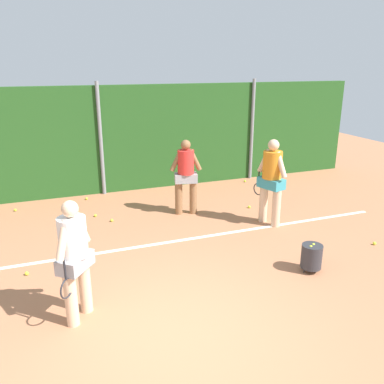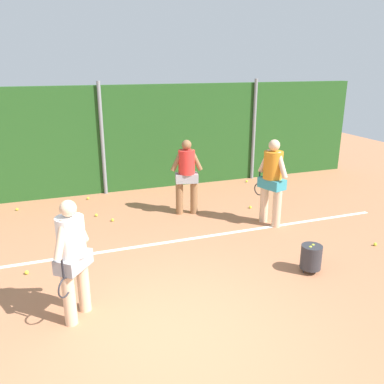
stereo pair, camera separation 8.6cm
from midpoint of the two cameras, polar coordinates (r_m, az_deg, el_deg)
ground_plane at (r=7.24m, az=-7.31°, el=-10.86°), size 26.29×26.29×0.00m
hedge_fence_backdrop at (r=11.19m, az=-13.28°, el=7.17°), size 15.84×0.25×2.92m
fence_post_center at (r=11.01m, az=-13.17°, el=7.31°), size 0.10×0.10×3.04m
fence_post_right at (r=12.43m, az=8.39°, el=8.76°), size 0.10×0.10×3.04m
court_baseline_paint at (r=8.01m, az=-8.81°, el=-7.90°), size 11.58×0.10×0.01m
player_foreground_near at (r=5.71m, az=-16.92°, el=-8.62°), size 0.56×0.69×1.77m
player_midcourt at (r=8.89m, az=11.03°, el=2.03°), size 0.49×0.82×1.93m
player_backcourt_far at (r=9.36m, az=-1.15°, el=2.73°), size 0.74×0.42×1.80m
ball_hopper at (r=7.26m, az=16.43°, el=-8.80°), size 0.36×0.36×0.51m
tennis_ball_0 at (r=11.94m, az=11.78°, el=0.85°), size 0.07×0.07×0.07m
tennis_ball_1 at (r=8.81m, az=24.42°, el=-6.72°), size 0.07×0.07×0.07m
tennis_ball_4 at (r=9.35m, az=-11.68°, el=-3.99°), size 0.07×0.07×0.07m
tennis_ball_5 at (r=10.09m, az=7.96°, el=-2.12°), size 0.07×0.07×0.07m
tennis_ball_6 at (r=9.72m, az=-13.93°, el=-3.29°), size 0.07×0.07×0.07m
tennis_ball_7 at (r=10.98m, az=-15.09°, el=-0.92°), size 0.07×0.07×0.07m
tennis_ball_8 at (r=12.28m, az=7.39°, el=1.57°), size 0.07×0.07×0.07m
tennis_ball_9 at (r=7.54m, az=-22.91°, el=-10.71°), size 0.07×0.07×0.07m
tennis_ball_10 at (r=10.73m, az=-24.21°, el=-2.37°), size 0.07×0.07×0.07m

